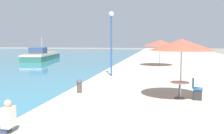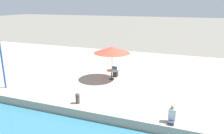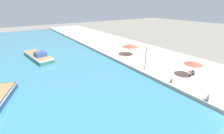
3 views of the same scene
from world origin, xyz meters
The scene contains 9 objects.
quay_promenade centered at (8.00, 37.00, 0.28)m, with size 16.00×90.00×0.55m.
fishing_boat_mid centered at (-13.73, 33.88, 0.74)m, with size 4.86×11.29×3.50m.
cafe_umbrella_pink centered at (5.49, 8.46, 2.91)m, with size 2.77×2.77×2.60m.
cafe_umbrella_white centered at (4.58, 23.03, 2.83)m, with size 3.47×3.47×2.59m.
cafe_table centered at (5.46, 8.48, 1.08)m, with size 0.80×0.80×0.74m.
cafe_chair_left centered at (6.18, 8.42, 0.88)m, with size 0.46×0.43×0.91m.
person_at_quay centered at (0.48, 3.40, 0.96)m, with size 0.51×0.36×0.93m.
mooring_bollard centered at (0.75, 8.85, 0.90)m, with size 0.26×0.26×0.65m.
lamppost centered at (1.18, 14.84, 3.64)m, with size 0.36×0.36×4.56m.
Camera 1 is at (4.58, -2.60, 3.09)m, focal length 40.00 mm.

